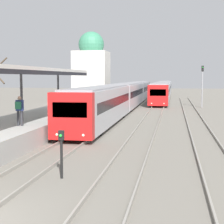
# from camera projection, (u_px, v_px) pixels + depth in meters

# --- Properties ---
(platform_canopy) EXTENTS (4.00, 19.01, 3.30)m
(platform_canopy) POSITION_uv_depth(u_px,v_px,m) (22.00, 70.00, 23.42)
(platform_canopy) COLOR beige
(platform_canopy) RESTS_ON station_platform
(person_on_platform) EXTENTS (0.40, 0.40, 1.66)m
(person_on_platform) POSITION_uv_depth(u_px,v_px,m) (19.00, 108.00, 20.80)
(person_on_platform) COLOR #2D2D33
(person_on_platform) RESTS_ON station_platform
(train_near) EXTENTS (2.54, 51.14, 3.03)m
(train_near) POSITION_uv_depth(u_px,v_px,m) (127.00, 94.00, 45.68)
(train_near) COLOR red
(train_near) RESTS_ON ground_plane
(train_far) EXTENTS (2.53, 46.66, 2.94)m
(train_far) POSITION_uv_depth(u_px,v_px,m) (163.00, 89.00, 68.28)
(train_far) COLOR red
(train_far) RESTS_ON ground_plane
(signal_post_near) EXTENTS (0.20, 0.21, 1.80)m
(signal_post_near) POSITION_uv_depth(u_px,v_px,m) (61.00, 149.00, 13.78)
(signal_post_near) COLOR black
(signal_post_near) RESTS_ON ground_plane
(signal_mast_far) EXTENTS (0.28, 0.29, 5.16)m
(signal_mast_far) POSITION_uv_depth(u_px,v_px,m) (202.00, 81.00, 46.05)
(signal_mast_far) COLOR gray
(signal_mast_far) RESTS_ON ground_plane
(distant_domed_building) EXTENTS (5.09, 5.09, 10.73)m
(distant_domed_building) POSITION_uv_depth(u_px,v_px,m) (91.00, 69.00, 57.66)
(distant_domed_building) COLOR silver
(distant_domed_building) RESTS_ON ground_plane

